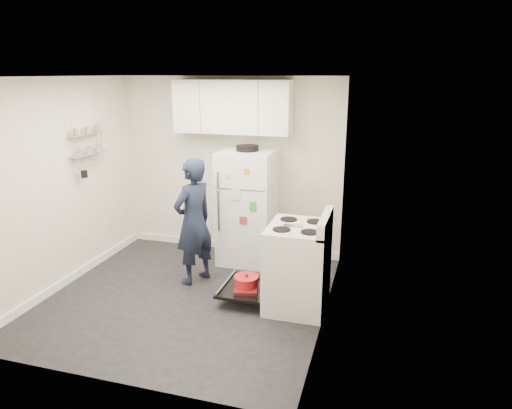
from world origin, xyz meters
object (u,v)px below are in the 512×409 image
(open_oven_door, at_px, (246,285))
(refrigerator, at_px, (248,207))
(electric_range, at_px, (297,267))
(person, at_px, (194,222))

(open_oven_door, relative_size, refrigerator, 0.44)
(electric_range, xyz_separation_m, refrigerator, (-0.90, 1.10, 0.31))
(open_oven_door, distance_m, refrigerator, 1.31)
(person, bearing_deg, electric_range, 103.08)
(electric_range, relative_size, person, 0.70)
(refrigerator, relative_size, person, 1.03)
(electric_range, height_order, open_oven_door, electric_range)
(open_oven_door, relative_size, person, 0.45)
(electric_range, xyz_separation_m, open_oven_door, (-0.58, -0.02, -0.28))
(electric_range, bearing_deg, refrigerator, 129.41)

